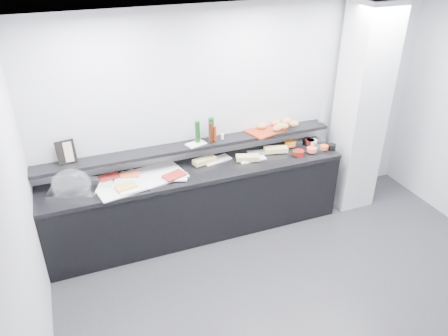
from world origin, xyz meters
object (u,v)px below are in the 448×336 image
object	(u,v)px
cloche_base	(74,190)
framed_print	(66,152)
condiment_tray	(196,144)
bread_tray	(265,130)
carafe	(322,112)
sandwich_plate_mid	(252,159)

from	to	relation	value
cloche_base	framed_print	xyz separation A→B (m)	(-0.00, 0.20, 0.36)
condiment_tray	bread_tray	world-z (taller)	bread_tray
framed_print	bread_tray	bearing A→B (deg)	-10.73
cloche_base	condiment_tray	world-z (taller)	condiment_tray
cloche_base	condiment_tray	bearing A→B (deg)	26.31
condiment_tray	carafe	xyz separation A→B (m)	(1.72, 0.00, 0.14)
cloche_base	sandwich_plate_mid	xyz separation A→B (m)	(2.10, -0.03, -0.01)
condiment_tray	carafe	size ratio (longest dim) A/B	0.76
condiment_tray	sandwich_plate_mid	bearing A→B (deg)	-30.59
bread_tray	sandwich_plate_mid	bearing A→B (deg)	-160.40
sandwich_plate_mid	carafe	world-z (taller)	carafe
bread_tray	cloche_base	bearing A→B (deg)	166.76
framed_print	bread_tray	size ratio (longest dim) A/B	0.57
bread_tray	framed_print	bearing A→B (deg)	161.81
carafe	sandwich_plate_mid	bearing A→B (deg)	-171.21
cloche_base	condiment_tray	size ratio (longest dim) A/B	2.22
cloche_base	condiment_tray	xyz separation A→B (m)	(1.44, 0.13, 0.24)
cloche_base	carafe	distance (m)	3.18
sandwich_plate_mid	carafe	distance (m)	1.14
cloche_base	bread_tray	xyz separation A→B (m)	(2.37, 0.17, 0.24)
cloche_base	carafe	world-z (taller)	carafe
cloche_base	sandwich_plate_mid	bearing A→B (deg)	20.30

